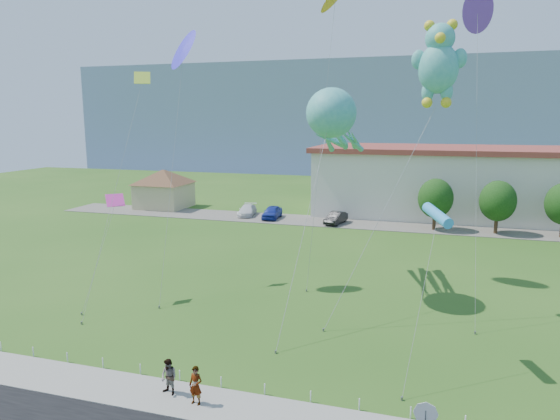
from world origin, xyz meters
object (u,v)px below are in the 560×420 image
Objects in this scene: stop_sign at (425,420)px; parked_car_black at (336,218)px; parked_car_blue at (272,212)px; pedestrian_right at (169,377)px; pavilion at (164,185)px; octopus_kite at (334,122)px; teddy_bear_kite at (439,62)px; parked_car_white at (247,210)px; pedestrian_left at (196,385)px.

parked_car_black is at bearing 104.56° from stop_sign.
stop_sign is 0.59× the size of parked_car_blue.
parked_car_blue is at bearing 117.36° from pedestrian_right.
pavilion is 38.05m from octopus_kite.
teddy_bear_kite is (33.41, -26.45, 11.74)m from pavilion.
parked_car_white is at bearing 130.90° from teddy_bear_kite.
pedestrian_right is 0.39× the size of parked_car_black.
parked_car_blue is (-17.64, 39.10, -1.08)m from stop_sign.
pedestrian_left is at bearing 2.68° from pedestrian_right.
pedestrian_left is at bearing -121.37° from teddy_bear_kite.
stop_sign is 1.62× the size of pedestrian_right.
parked_car_black is at bearing 113.65° from teddy_bear_kite.
pavilion is at bearing 141.64° from teddy_bear_kite.
pavilion reaches higher than parked_car_black.
octopus_kite is at bearing -65.39° from parked_car_white.
stop_sign reaches higher than pedestrian_right.
pedestrian_right reaches higher than parked_car_blue.
pavilion is at bearing 126.75° from pedestrian_left.
parked_car_white is at bearing -10.19° from pavilion.
pavilion reaches higher than pedestrian_left.
teddy_bear_kite is (17.55, -23.34, 13.98)m from parked_car_blue.
octopus_kite is at bearing -68.16° from parked_car_black.
parked_car_white is at bearing -176.49° from parked_car_black.
parked_car_white is 3.53m from parked_car_blue.
octopus_kite is at bearing -65.43° from parked_car_blue.
stop_sign is 10.48m from pedestrian_right.
octopus_kite reaches higher than stop_sign.
parked_car_white is 1.01× the size of parked_car_blue.
pavilion is at bearing 166.58° from parked_car_blue.
parked_car_white is 1.08× the size of parked_car_black.
octopus_kite is (3.95, 15.23, 10.45)m from pedestrian_right.
parked_car_blue is 0.25× the size of teddy_bear_kite.
pedestrian_right is 39.81m from parked_car_white.
stop_sign is at bearing -68.07° from parked_car_blue.
pavilion is at bearing -177.22° from parked_car_black.
parked_car_blue is at bearing -11.08° from pavilion.
pedestrian_left is 38.80m from parked_car_blue.
stop_sign is 20.36m from teddy_bear_kite.
pedestrian_left is at bearing -99.30° from octopus_kite.
pavilion is 12.85m from parked_car_white.
parked_car_black is 0.23× the size of teddy_bear_kite.
stop_sign is (33.50, -42.21, -1.15)m from pavilion.
stop_sign is at bearing -2.56° from pedestrian_left.
pedestrian_left is 21.89m from teddy_bear_kite.
parked_car_blue is (15.86, -3.11, -2.24)m from pavilion.
pedestrian_left is (-8.90, 1.30, -0.96)m from stop_sign.
parked_car_black is (0.37, 36.60, -0.16)m from pedestrian_right.
teddy_bear_kite reaches higher than parked_car_black.
pedestrian_right is (-10.31, 1.64, -1.00)m from stop_sign.
octopus_kite is (-6.35, 16.87, 9.45)m from stop_sign.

